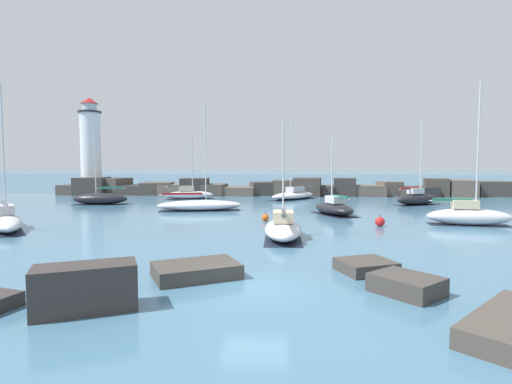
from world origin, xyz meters
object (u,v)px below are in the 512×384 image
Objects in this scene: sailboat_moored_4 at (100,199)px; sailboat_moored_6 at (334,208)px; mooring_buoy_orange_near at (380,222)px; sailboat_moored_2 at (417,198)px; sailboat_moored_0 at (283,228)px; sailboat_moored_5 at (6,221)px; mooring_buoy_far_side at (265,218)px; sailboat_moored_1 at (200,205)px; sailboat_moored_8 at (189,194)px; sailboat_moored_7 at (294,195)px; sailboat_moored_3 at (469,215)px; lighthouse at (91,152)px.

sailboat_moored_6 is at bearing -16.68° from sailboat_moored_4.
sailboat_moored_2 is at bearing 63.75° from mooring_buoy_orange_near.
sailboat_moored_0 is 19.54m from sailboat_moored_5.
mooring_buoy_far_side is (-16.55, -13.90, -0.47)m from sailboat_moored_2.
sailboat_moored_1 is at bearing -22.60° from sailboat_moored_4.
sailboat_moored_5 reaches higher than sailboat_moored_2.
sailboat_moored_0 is 0.72× the size of sailboat_moored_5.
sailboat_moored_1 reaches higher than sailboat_moored_8.
sailboat_moored_7 is at bearing 155.32° from sailboat_moored_2.
sailboat_moored_5 is 18.86m from mooring_buoy_far_side.
sailboat_moored_1 reaches higher than sailboat_moored_4.
sailboat_moored_3 is (14.00, 6.01, 0.13)m from sailboat_moored_0.
sailboat_moored_3 reaches higher than sailboat_moored_4.
sailboat_moored_5 is at bearing -172.60° from sailboat_moored_3.
lighthouse reaches higher than sailboat_moored_8.
lighthouse is at bearing 165.68° from sailboat_moored_7.
sailboat_moored_3 is 13.99× the size of mooring_buoy_far_side.
sailboat_moored_6 is at bearing 22.38° from sailboat_moored_5.
sailboat_moored_0 reaches higher than mooring_buoy_orange_near.
sailboat_moored_8 is at bearing 107.85° from sailboat_moored_1.
sailboat_moored_1 is at bearing 149.63° from mooring_buoy_orange_near.
mooring_buoy_far_side is at bearing -139.96° from sailboat_moored_2.
sailboat_moored_6 is 8.17× the size of mooring_buoy_orange_near.
sailboat_moored_7 is at bearing 50.95° from sailboat_moored_5.
lighthouse is 42.22m from sailboat_moored_6.
lighthouse reaches higher than mooring_buoy_orange_near.
lighthouse reaches higher than sailboat_moored_5.
sailboat_moored_7 is (-13.74, 6.31, -0.15)m from sailboat_moored_2.
sailboat_moored_5 reaches higher than mooring_buoy_orange_near.
sailboat_moored_0 is 9.45× the size of mooring_buoy_far_side.
sailboat_moored_7 is 23.17m from mooring_buoy_orange_near.
sailboat_moored_3 is 37.29m from sailboat_moored_4.
lighthouse reaches higher than sailboat_moored_4.
sailboat_moored_1 is 13.13m from sailboat_moored_6.
sailboat_moored_0 is 28.38m from sailboat_moored_4.
sailboat_moored_2 reaches higher than sailboat_moored_4.
mooring_buoy_orange_near reaches higher than mooring_buoy_far_side.
sailboat_moored_0 is 0.87× the size of sailboat_moored_8.
sailboat_moored_2 is 1.03× the size of sailboat_moored_4.
sailboat_moored_0 is 16.24m from sailboat_moored_1.
sailboat_moored_8 reaches higher than sailboat_moored_0.
sailboat_moored_1 is 1.15× the size of sailboat_moored_4.
lighthouse is at bearing 135.24° from sailboat_moored_1.
sailboat_moored_6 reaches higher than mooring_buoy_far_side.
sailboat_moored_8 reaches higher than sailboat_moored_6.
sailboat_moored_6 is at bearing 149.22° from sailboat_moored_3.
sailboat_moored_0 is 8.71m from mooring_buoy_orange_near.
sailboat_moored_1 is 1.46× the size of sailboat_moored_6.
mooring_buoy_orange_near is at bearing 34.48° from sailboat_moored_0.
mooring_buoy_far_side is (28.36, -28.18, -6.19)m from lighthouse.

